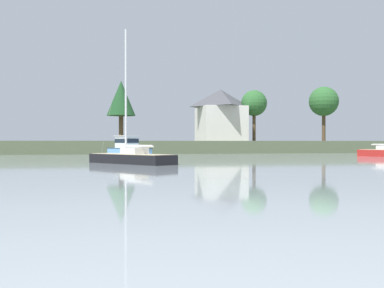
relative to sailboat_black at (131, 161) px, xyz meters
The scene contains 7 objects.
far_shore_bank 50.78m from the sailboat_black, 81.45° to the left, with size 243.25×42.09×1.90m, color #4C563D.
sailboat_black is the anchor object (origin of this frame).
cruiser_skyblue 18.78m from the sailboat_black, 87.95° to the left, with size 5.37×7.51×4.50m.
shore_tree_right 50.21m from the sailboat_black, 88.16° to the left, with size 5.23×5.23×11.03m.
shore_tree_left_mid 47.91m from the sailboat_black, 59.34° to the left, with size 4.49×4.49×8.83m.
shore_tree_center 60.83m from the sailboat_black, 48.90° to the left, with size 5.59×5.59×10.34m.
cottage_eastern 46.82m from the sailboat_black, 66.44° to the left, with size 7.93×10.12×9.05m.
Camera 1 is at (-10.20, -6.93, 1.73)m, focal length 44.38 mm.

